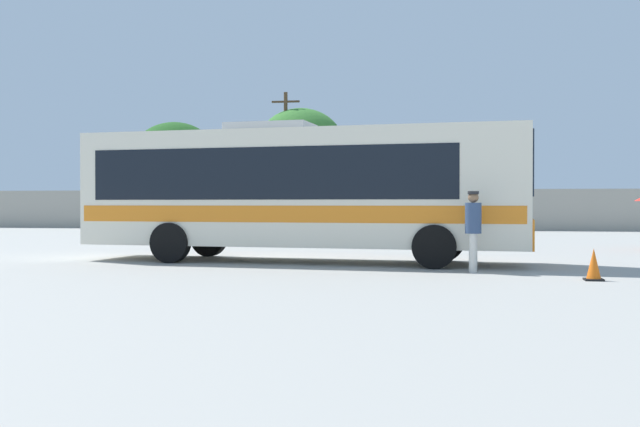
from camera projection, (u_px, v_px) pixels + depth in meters
ground_plane at (326, 241)px, 30.14m from camera, size 300.00×300.00×0.00m
perimeter_wall at (363, 210)px, 43.32m from camera, size 80.00×0.30×2.38m
coach_bus_cream_orange at (297, 188)px, 19.24m from camera, size 11.83×3.59×3.66m
attendant_by_bus_door at (473, 226)px, 16.23m from camera, size 0.42×0.42×1.81m
parked_car_leftmost_black at (176, 216)px, 41.53m from camera, size 4.26×2.06×1.54m
parked_car_second_grey at (282, 217)px, 40.16m from camera, size 4.67×2.22×1.52m
parked_car_third_white at (401, 218)px, 39.65m from camera, size 4.46×2.12×1.46m
utility_pole_near at (286, 157)px, 46.67m from camera, size 1.80×0.24×8.66m
roadside_tree_left at (175, 159)px, 50.00m from camera, size 5.96×5.96×7.12m
roadside_tree_midleft at (301, 145)px, 47.36m from camera, size 5.59×5.59×7.73m
traffic_cone_on_apron at (594, 265)px, 14.50m from camera, size 0.36×0.36×0.64m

